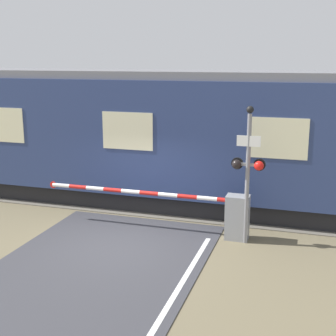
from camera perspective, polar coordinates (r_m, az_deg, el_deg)
name	(u,v)px	position (r m, az deg, el deg)	size (l,w,h in m)	color
ground_plane	(120,244)	(12.20, -5.81, -9.23)	(80.00, 80.00, 0.00)	#6B6047
track_bed	(165,202)	(15.47, -0.42, -4.12)	(36.00, 3.20, 0.13)	#666056
train	(145,136)	(15.17, -2.78, 3.91)	(15.63, 3.03, 4.27)	black
crossing_barrier	(219,213)	(12.45, 6.29, -5.44)	(5.82, 0.44, 1.19)	gray
signal_post	(248,167)	(11.80, 9.70, 0.10)	(0.85, 0.26, 3.52)	gray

